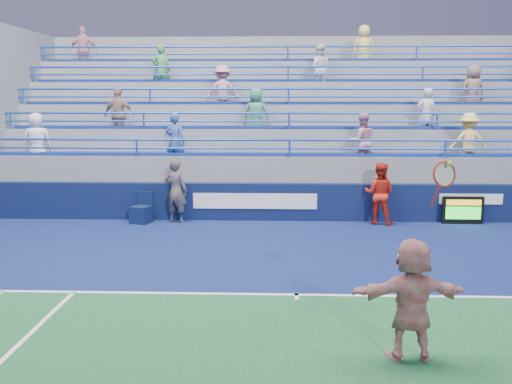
{
  "coord_description": "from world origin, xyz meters",
  "views": [
    {
      "loc": [
        -0.38,
        -9.93,
        3.54
      ],
      "look_at": [
        -0.83,
        2.5,
        1.5
      ],
      "focal_mm": 40.0,
      "sensor_mm": 36.0,
      "label": 1
    }
  ],
  "objects_px": {
    "judge_chair": "(141,213)",
    "tennis_player": "(412,299)",
    "ball_girl": "(379,194)",
    "line_judge": "(176,191)",
    "serve_speed_board": "(463,210)"
  },
  "relations": [
    {
      "from": "judge_chair",
      "to": "tennis_player",
      "type": "bearing_deg",
      "value": -55.94
    },
    {
      "from": "judge_chair",
      "to": "tennis_player",
      "type": "xyz_separation_m",
      "value": [
        5.71,
        -8.45,
        0.57
      ]
    },
    {
      "from": "judge_chair",
      "to": "ball_girl",
      "type": "relative_size",
      "value": 0.51
    },
    {
      "from": "tennis_player",
      "to": "line_judge",
      "type": "distance_m",
      "value": 9.8
    },
    {
      "from": "serve_speed_board",
      "to": "judge_chair",
      "type": "xyz_separation_m",
      "value": [
        -9.18,
        -0.22,
        -0.11
      ]
    },
    {
      "from": "serve_speed_board",
      "to": "tennis_player",
      "type": "distance_m",
      "value": 9.34
    },
    {
      "from": "line_judge",
      "to": "serve_speed_board",
      "type": "bearing_deg",
      "value": -162.39
    },
    {
      "from": "ball_girl",
      "to": "judge_chair",
      "type": "bearing_deg",
      "value": 21.05
    },
    {
      "from": "serve_speed_board",
      "to": "ball_girl",
      "type": "relative_size",
      "value": 0.65
    },
    {
      "from": "serve_speed_board",
      "to": "judge_chair",
      "type": "bearing_deg",
      "value": -178.65
    },
    {
      "from": "ball_girl",
      "to": "serve_speed_board",
      "type": "bearing_deg",
      "value": -157.9
    },
    {
      "from": "serve_speed_board",
      "to": "line_judge",
      "type": "xyz_separation_m",
      "value": [
        -8.19,
        -0.08,
        0.53
      ]
    },
    {
      "from": "judge_chair",
      "to": "serve_speed_board",
      "type": "bearing_deg",
      "value": 1.35
    },
    {
      "from": "line_judge",
      "to": "tennis_player",
      "type": "bearing_deg",
      "value": 135.85
    },
    {
      "from": "judge_chair",
      "to": "tennis_player",
      "type": "height_order",
      "value": "tennis_player"
    }
  ]
}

